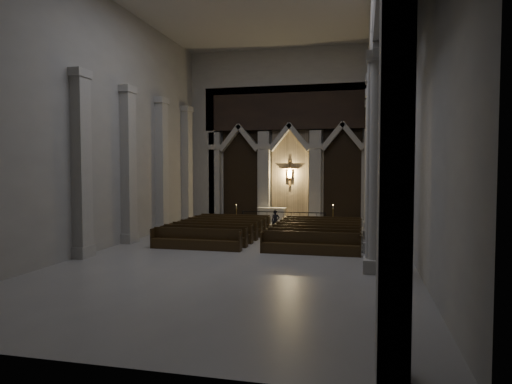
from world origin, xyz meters
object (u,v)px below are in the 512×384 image
Objects in this scene: altar_rail at (283,217)px; candle_stand_left at (236,221)px; worshipper at (275,221)px; pews at (266,235)px; candle_stand_right at (333,222)px; altar at (272,215)px.

altar_rail is 3.11m from candle_stand_left.
candle_stand_left is 3.60m from worshipper.
pews is (3.09, -5.16, -0.08)m from candle_stand_left.
pews is (0.00, -5.32, -0.39)m from altar_rail.
candle_stand_right reaches higher than worshipper.
altar_rail is 5.33m from pews.
altar is at bearing 44.91° from candle_stand_left.
candle_stand_right is 4.01m from worshipper.
altar_rail is 3.51× the size of candle_stand_right.
altar_rail is 4.05× the size of worshipper.
candle_stand_left reaches higher than worshipper.
candle_stand_left is 6.02m from pews.
candle_stand_right reaches higher than altar.
candle_stand_right is at bearing 20.35° from worshipper.
candle_stand_left is at bearing 120.88° from pews.
worshipper is (1.01, -3.97, 0.03)m from altar.
worshipper is (-0.10, 3.17, 0.35)m from pews.
pews is at bearing -90.00° from altar_rail.
candle_stand_right is (6.25, 0.33, 0.02)m from candle_stand_left.
candle_stand_left is 1.09× the size of worshipper.
candle_stand_right is (4.27, -1.65, -0.22)m from altar.
altar_rail is at bearing 2.87° from candle_stand_left.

